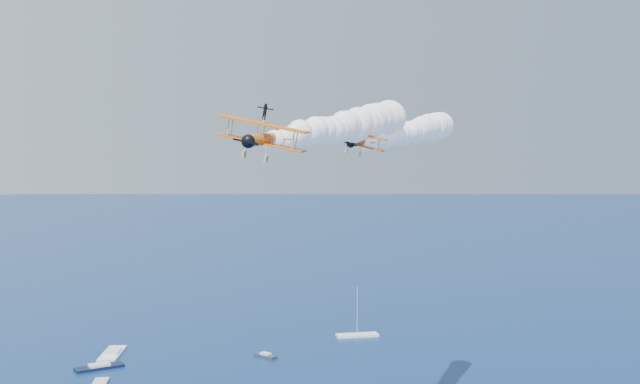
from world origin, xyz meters
TOP-DOWN VIEW (x-y plane):
  - biplane_lead at (13.89, 36.72)m, footprint 10.73×11.62m
  - biplane_trail at (-15.57, 15.55)m, footprint 11.82×12.62m
  - smoke_trail_lead at (37.59, 51.05)m, footprint 57.14×51.50m
  - smoke_trail_trail at (7.18, 31.36)m, footprint 57.24×54.14m

SIDE VIEW (x-z plane):
  - biplane_trail at x=-15.57m, z-range 52.87..60.36m
  - biplane_lead at x=13.89m, z-range 53.20..60.48m
  - smoke_trail_trail at x=7.18m, z-range 53.80..63.61m
  - smoke_trail_lead at x=37.59m, z-range 54.02..63.84m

